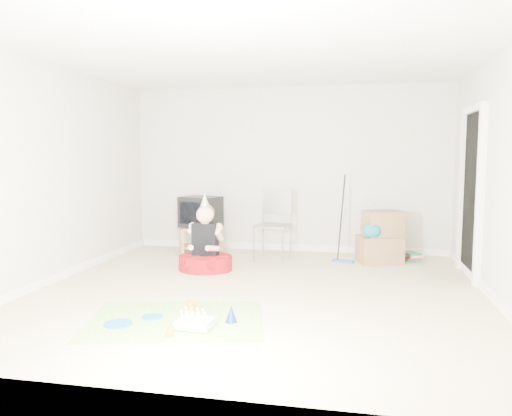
% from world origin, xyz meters
% --- Properties ---
extents(ground, '(5.00, 5.00, 0.00)m').
position_xyz_m(ground, '(0.00, 0.00, 0.00)').
color(ground, beige).
rests_on(ground, ground).
extents(doorway_recess, '(0.02, 0.90, 2.05)m').
position_xyz_m(doorway_recess, '(2.48, 1.20, 1.02)').
color(doorway_recess, black).
rests_on(doorway_recess, ground).
extents(tv_stand, '(0.76, 0.63, 0.41)m').
position_xyz_m(tv_stand, '(-1.30, 2.02, 0.25)').
color(tv_stand, '#A06D48').
rests_on(tv_stand, ground).
extents(crt_tv, '(0.67, 0.62, 0.48)m').
position_xyz_m(crt_tv, '(-1.30, 2.02, 0.65)').
color(crt_tv, black).
rests_on(crt_tv, tv_stand).
extents(folding_chair, '(0.54, 0.52, 1.05)m').
position_xyz_m(folding_chair, '(-0.12, 1.71, 0.51)').
color(folding_chair, gray).
rests_on(folding_chair, ground).
extents(cardboard_boxes, '(0.69, 0.62, 0.74)m').
position_xyz_m(cardboard_boxes, '(1.42, 1.83, 0.35)').
color(cardboard_boxes, '#946E48').
rests_on(cardboard_boxes, ground).
extents(floor_mop, '(0.33, 0.41, 1.25)m').
position_xyz_m(floor_mop, '(0.90, 1.74, 0.26)').
color(floor_mop, blue).
rests_on(floor_mop, ground).
extents(book_pile, '(0.30, 0.34, 0.13)m').
position_xyz_m(book_pile, '(1.87, 2.07, 0.06)').
color(book_pile, '#25714A').
rests_on(book_pile, ground).
extents(seated_woman, '(0.72, 0.72, 1.03)m').
position_xyz_m(seated_woman, '(-0.88, 0.89, 0.23)').
color(seated_woman, maroon).
rests_on(seated_woman, ground).
extents(party_mat, '(1.82, 1.49, 0.01)m').
position_xyz_m(party_mat, '(-0.56, -1.13, 0.00)').
color(party_mat, '#EE329A').
rests_on(party_mat, ground).
extents(birthday_cake, '(0.33, 0.27, 0.15)m').
position_xyz_m(birthday_cake, '(-0.31, -1.31, 0.04)').
color(birthday_cake, silver).
rests_on(birthday_cake, party_mat).
extents(blue_plate_near, '(0.27, 0.27, 0.01)m').
position_xyz_m(blue_plate_near, '(-0.79, -1.10, 0.01)').
color(blue_plate_near, '#1769B9').
rests_on(blue_plate_near, party_mat).
extents(blue_plate_far, '(0.34, 0.34, 0.01)m').
position_xyz_m(blue_plate_far, '(-1.02, -1.35, 0.01)').
color(blue_plate_far, '#1769B9').
rests_on(blue_plate_far, party_mat).
extents(orange_cup_near, '(0.08, 0.08, 0.09)m').
position_xyz_m(orange_cup_near, '(-0.51, -0.80, 0.05)').
color(orange_cup_near, orange).
rests_on(orange_cup_near, party_mat).
extents(orange_cup_far, '(0.09, 0.09, 0.08)m').
position_xyz_m(orange_cup_far, '(-0.45, -1.53, 0.05)').
color(orange_cup_far, orange).
rests_on(orange_cup_far, party_mat).
extents(blue_party_hat, '(0.12, 0.12, 0.16)m').
position_xyz_m(blue_party_hat, '(-0.03, -1.09, 0.08)').
color(blue_party_hat, '#1830AA').
rests_on(blue_party_hat, party_mat).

